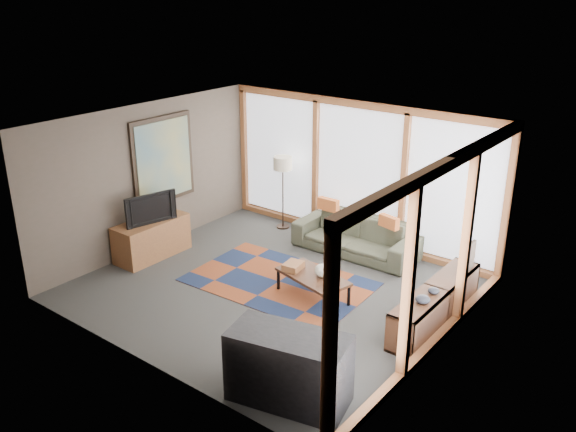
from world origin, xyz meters
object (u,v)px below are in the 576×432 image
Objects in this scene: bar_counter at (289,368)px; coffee_table at (313,286)px; bookshelf at (436,304)px; sofa at (356,236)px; floor_lamp at (283,193)px; tv_console at (152,238)px; television at (149,207)px.

coffee_table is at bearing 105.84° from bar_counter.
bar_counter reaches higher than bookshelf.
sofa reaches higher than coffee_table.
coffee_table is 2.45m from bar_counter.
floor_lamp reaches higher than bar_counter.
coffee_table is 3.13m from tv_console.
television is at bearing -140.19° from sofa.
sofa is at bearing 148.33° from bookshelf.
floor_lamp reaches higher than bookshelf.
television is (0.04, -0.04, 0.60)m from tv_console.
coffee_table is 0.84× the size of bar_counter.
tv_console is at bearing 145.68° from bar_counter.
bookshelf reaches higher than coffee_table.
bookshelf is 2.69m from bar_counter.
floor_lamp is 2.65m from television.
sofa is 4.22m from bar_counter.
tv_console is at bearing -171.16° from coffee_table.
floor_lamp is 4.15m from bookshelf.
tv_console is (-0.99, -2.42, -0.38)m from floor_lamp.
floor_lamp reaches higher than coffee_table.
floor_lamp reaches higher than tv_console.
floor_lamp reaches higher than sofa.
tv_console is (-3.09, -0.48, 0.14)m from coffee_table.
sofa is 1.54× the size of floor_lamp.
bookshelf is at bearing -32.57° from sofa.
bar_counter reaches higher than tv_console.
floor_lamp is at bearing 115.64° from bar_counter.
bar_counter is (1.18, -2.13, 0.24)m from coffee_table.
bookshelf is at bearing -20.59° from floor_lamp.
sofa is 1.62× the size of bar_counter.
bar_counter is (4.27, -1.65, 0.10)m from tv_console.
tv_console is (-2.73, -2.28, 0.01)m from sofa.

